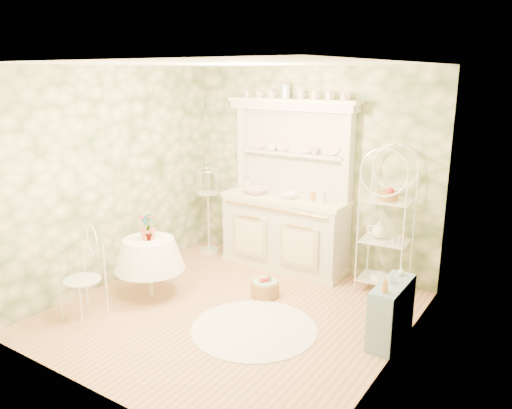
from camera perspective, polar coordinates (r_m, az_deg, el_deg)
The scene contains 22 objects.
floor at distance 5.75m, azimuth -2.80°, elevation -12.24°, with size 3.60×3.60×0.00m, color tan.
ceiling at distance 5.12m, azimuth -3.19°, elevation 15.76°, with size 3.60×3.60×0.00m, color white.
wall_left at distance 6.48m, azimuth -15.95°, elevation 3.00°, with size 3.60×3.60×0.00m, color beige.
wall_right at distance 4.49m, azimuth 15.91°, elevation -2.12°, with size 3.60×3.60×0.00m, color beige.
wall_back at distance 6.78m, azimuth 6.07°, elevation 3.98°, with size 3.60×3.60×0.00m, color beige.
wall_front at distance 4.03m, azimuth -18.33°, elevation -4.23°, with size 3.60×3.60×0.00m, color beige.
kitchen_dresser at distance 6.67m, azimuth 3.38°, elevation 2.07°, with size 1.87×0.61×2.29m, color silver.
bakers_rack at distance 6.17m, azimuth 14.65°, elevation -1.96°, with size 0.55×0.39×1.77m, color white.
side_shelf at distance 5.25m, azimuth 15.21°, elevation -11.61°, with size 0.28×0.76×0.65m, color #7A9AB2.
round_table at distance 6.17m, azimuth -12.00°, elevation -7.49°, with size 0.56×0.56×0.61m, color white.
cafe_chair at distance 5.75m, azimuth -19.25°, elevation -7.96°, with size 0.43×0.43×0.94m, color white.
birdcage_stand at distance 7.38m, azimuth -5.48°, elevation 0.30°, with size 0.37×0.37×1.55m, color white.
floor_basket at distance 6.09m, azimuth 1.05°, elevation -9.59°, with size 0.30×0.30×0.20m, color #AB7440.
lace_rug at distance 5.41m, azimuth -0.23°, elevation -14.00°, with size 1.33×1.33×0.01m, color white.
bowl_floral at distance 6.83m, azimuth -0.08°, elevation 1.30°, with size 0.33×0.33×0.08m, color white.
bowl_white at distance 6.60m, azimuth 3.74°, elevation 0.78°, with size 0.24×0.24×0.08m, color white.
cup_left at distance 6.88m, azimuth 1.80°, elevation 6.42°, with size 0.12×0.12×0.09m, color white.
cup_right at distance 6.56m, azimuth 6.75°, elevation 5.92°, with size 0.09×0.09×0.09m, color white.
potted_geranium at distance 5.95m, azimuth -12.27°, elevation -2.76°, with size 0.17×0.12×0.33m, color #3F7238.
bottle_amber at distance 4.88m, azimuth 14.53°, elevation -9.01°, with size 0.06×0.06×0.15m, color #BC752E.
bottle_blue at distance 5.13m, azimuth 15.33°, elevation -8.22°, with size 0.05×0.05×0.10m, color #9BBAC8.
bottle_glass at distance 5.33m, azimuth 16.25°, elevation -7.47°, with size 0.07×0.07×0.09m, color silver.
Camera 1 is at (3.04, -4.12, 2.61)m, focal length 35.00 mm.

